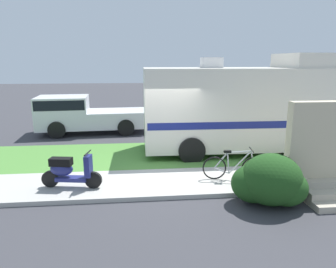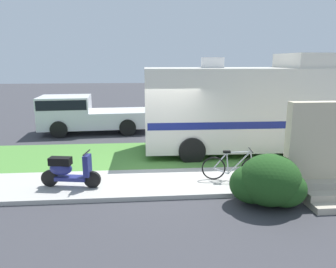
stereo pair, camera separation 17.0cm
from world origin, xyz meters
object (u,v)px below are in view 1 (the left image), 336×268
object	(u,v)px
bottle_green	(320,169)
bottle_spare	(315,177)
motorhome_rv	(241,107)
scooter	(69,171)
bicycle	(234,167)
pickup_truck_near	(82,113)

from	to	relation	value
bottle_green	bottle_spare	world-z (taller)	bottle_green
motorhome_rv	bottle_spare	world-z (taller)	motorhome_rv
bottle_green	motorhome_rv	bearing A→B (deg)	119.16
scooter	bicycle	xyz separation A→B (m)	(4.43, 0.11, -0.08)
bottle_green	bottle_spare	size ratio (longest dim) A/B	1.27
motorhome_rv	bottle_spare	size ratio (longest dim) A/B	29.73
bicycle	pickup_truck_near	distance (m)	8.71
bicycle	bottle_green	size ratio (longest dim) A/B	5.89
bicycle	pickup_truck_near	xyz separation A→B (m)	(-5.19, 6.98, 0.44)
motorhome_rv	pickup_truck_near	world-z (taller)	motorhome_rv
bicycle	bottle_spare	world-z (taller)	bicycle
bicycle	motorhome_rv	bearing A→B (deg)	69.44
bottle_spare	bicycle	bearing A→B (deg)	173.01
motorhome_rv	scooter	size ratio (longest dim) A/B	4.31
pickup_truck_near	bicycle	bearing A→B (deg)	-53.39
scooter	bottle_spare	bearing A→B (deg)	-1.42
scooter	pickup_truck_near	xyz separation A→B (m)	(-0.76, 7.09, 0.36)
scooter	bottle_green	world-z (taller)	scooter
bottle_green	scooter	bearing A→B (deg)	-177.19
scooter	pickup_truck_near	bearing A→B (deg)	96.09
scooter	bottle_green	xyz separation A→B (m)	(7.12, 0.35, -0.33)
pickup_truck_near	bottle_green	xyz separation A→B (m)	(7.87, -6.74, -0.69)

